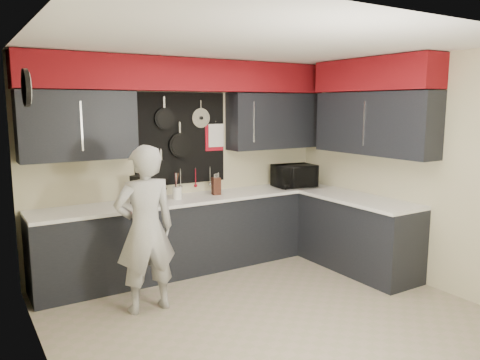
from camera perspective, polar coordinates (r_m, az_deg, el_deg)
ground at (r=4.90m, az=2.51°, el=-15.55°), size 4.00×4.00×0.00m
back_wall_assembly at (r=5.85m, az=-6.22°, el=8.74°), size 4.00×0.36×2.60m
right_wall_assembly at (r=5.88m, az=16.39°, el=7.77°), size 0.36×3.50×2.60m
left_wall_assembly at (r=3.79m, az=-23.27°, el=-2.44°), size 0.05×3.50×2.60m
base_cabinets at (r=5.89m, az=0.29°, el=-6.51°), size 3.95×2.20×0.92m
microwave at (r=6.52m, az=6.62°, el=0.51°), size 0.60×0.45×0.31m
knife_block at (r=5.93m, az=-2.93°, el=-0.74°), size 0.11×0.11×0.22m
utensil_crock at (r=5.71m, az=-7.68°, el=-1.57°), size 0.11×0.11×0.14m
coffee_maker at (r=5.48m, az=-11.91°, el=-1.09°), size 0.24×0.27×0.33m
person at (r=4.71m, az=-11.46°, el=-5.93°), size 0.62×0.42×1.67m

